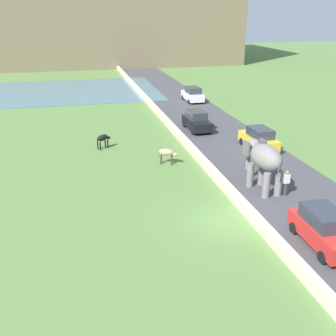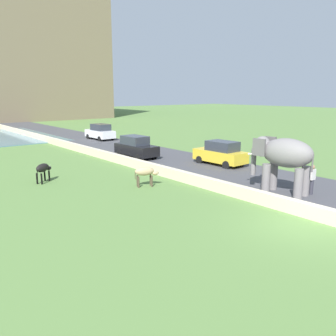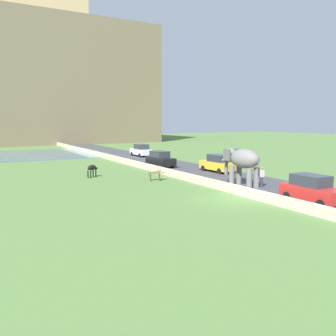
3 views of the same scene
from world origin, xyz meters
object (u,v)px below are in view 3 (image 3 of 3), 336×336
(car_yellow, at_px, (218,163))
(car_white, at_px, (141,150))
(cow_tan, at_px, (156,171))
(car_red, at_px, (312,189))
(car_black, at_px, (160,159))
(elephant, at_px, (242,161))
(person_beside_elephant, at_px, (262,177))
(cow_black, at_px, (92,168))

(car_yellow, xyz_separation_m, car_white, (-0.00, 18.21, 0.00))
(cow_tan, bearing_deg, car_yellow, 10.51)
(car_red, height_order, car_black, same)
(car_red, distance_m, car_black, 20.10)
(elephant, distance_m, car_yellow, 7.96)
(person_beside_elephant, xyz_separation_m, cow_tan, (-5.63, 6.89, -0.04))
(car_yellow, distance_m, car_white, 18.21)
(car_white, xyz_separation_m, cow_black, (-11.96, -15.05, -0.06))
(elephant, height_order, car_black, elephant)
(car_red, relative_size, car_black, 1.00)
(car_white, distance_m, car_black, 12.24)
(person_beside_elephant, bearing_deg, elephant, 131.78)
(elephant, bearing_deg, person_beside_elephant, -48.22)
(elephant, xyz_separation_m, car_red, (0.03, -6.52, -1.14))
(elephant, relative_size, car_yellow, 0.88)
(car_white, bearing_deg, car_red, -95.63)
(car_yellow, xyz_separation_m, car_black, (-3.15, 6.38, 0.00))
(car_white, bearing_deg, cow_black, -128.47)
(person_beside_elephant, distance_m, car_black, 14.76)
(elephant, height_order, car_red, elephant)
(person_beside_elephant, bearing_deg, car_red, -100.36)
(car_white, bearing_deg, cow_tan, -111.65)
(cow_tan, relative_size, cow_black, 1.07)
(elephant, bearing_deg, car_white, 82.86)
(car_black, height_order, cow_black, car_black)
(car_red, xyz_separation_m, car_white, (3.15, 31.93, 0.00))
(elephant, bearing_deg, car_red, -89.71)
(car_red, relative_size, cow_black, 3.08)
(car_white, height_order, cow_tan, car_white)
(car_yellow, bearing_deg, elephant, -113.83)
(cow_tan, distance_m, cow_black, 6.20)
(car_yellow, xyz_separation_m, cow_tan, (-7.80, -1.45, -0.06))
(person_beside_elephant, xyz_separation_m, car_red, (-0.98, -5.38, 0.03))
(elephant, height_order, car_white, elephant)
(person_beside_elephant, relative_size, car_white, 0.40)
(car_yellow, bearing_deg, car_red, -102.93)
(person_beside_elephant, height_order, car_yellow, car_yellow)
(elephant, xyz_separation_m, car_black, (0.03, 13.59, -1.14))
(car_yellow, height_order, car_black, same)
(car_red, xyz_separation_m, car_yellow, (3.15, 13.72, 0.00))
(cow_black, bearing_deg, cow_tan, -47.90)
(car_red, xyz_separation_m, car_black, (-0.00, 20.10, 0.00))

